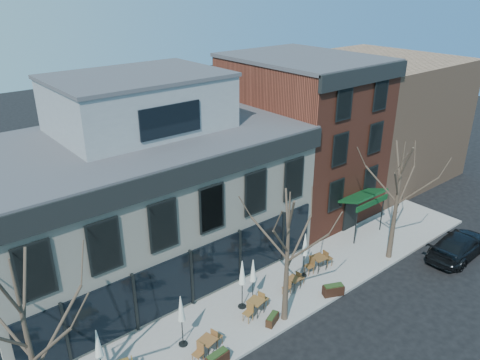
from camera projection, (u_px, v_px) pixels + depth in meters
ground at (192, 306)px, 24.73m from camera, size 120.00×120.00×0.00m
sidewalk_front at (265, 300)px, 25.07m from camera, size 33.50×4.70×0.15m
corner_building at (139, 194)px, 26.50m from camera, size 18.39×10.39×11.10m
red_brick_building at (300, 135)px, 33.61m from camera, size 8.20×11.78×11.18m
bg_building at (372, 116)px, 40.41m from camera, size 12.00×12.00×10.00m
tree_corner at (31, 354)px, 15.83m from camera, size 3.93×3.98×7.92m
tree_mid at (287, 257)px, 22.21m from camera, size 3.50×3.55×7.04m
tree_right at (397, 200)px, 27.37m from camera, size 3.72×3.77×7.48m
parked_sedan at (459, 245)px, 28.95m from camera, size 5.39×2.38×1.54m
cafe_set_2 at (208, 345)px, 21.25m from camera, size 1.89×0.91×0.97m
cafe_set_3 at (256, 305)px, 23.79m from camera, size 1.93×0.92×0.99m
cafe_set_4 at (293, 282)px, 25.69m from camera, size 1.69×0.74×0.87m
cafe_set_5 at (319, 262)px, 27.40m from camera, size 2.02×0.86×1.05m
umbrella_0 at (98, 347)px, 19.07m from camera, size 0.45×0.45×2.83m
umbrella_1 at (181, 311)px, 21.18m from camera, size 0.44×0.44×2.76m
umbrella_2 at (242, 275)px, 23.68m from camera, size 0.45×0.45×2.82m
umbrella_3 at (253, 273)px, 24.07m from camera, size 0.42×0.42×2.65m
umbrella_4 at (305, 247)px, 26.23m from camera, size 0.45×0.45×2.79m
planter_1 at (217, 359)px, 20.72m from camera, size 1.14×0.54×0.62m
planter_2 at (272, 319)px, 23.21m from camera, size 0.97×0.68×0.50m
planter_3 at (333, 290)px, 25.29m from camera, size 1.22×0.88×0.63m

